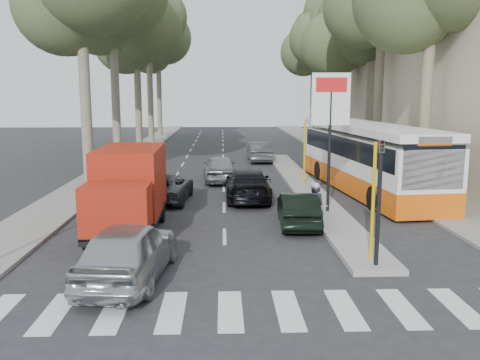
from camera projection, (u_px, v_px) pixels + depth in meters
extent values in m
plane|color=#28282B|center=(255.00, 255.00, 15.35)|extent=(120.00, 120.00, 0.00)
cube|color=gray|center=(343.00, 154.00, 40.27)|extent=(3.20, 70.00, 0.12)
cube|color=gray|center=(139.00, 151.00, 42.65)|extent=(2.40, 64.00, 0.12)
cube|color=gray|center=(304.00, 186.00, 26.29)|extent=(1.50, 26.00, 0.16)
cube|color=#B7A88E|center=(396.00, 60.00, 48.04)|extent=(11.00, 20.00, 16.00)
cylinder|color=yellow|center=(373.00, 204.00, 14.18)|extent=(0.10, 0.10, 3.50)
cylinder|color=yellow|center=(329.00, 172.00, 20.09)|extent=(0.10, 0.10, 3.50)
cylinder|color=yellow|center=(304.00, 154.00, 26.01)|extent=(0.10, 0.10, 3.50)
cylinder|color=black|center=(329.00, 151.00, 19.95)|extent=(0.12, 0.12, 5.20)
cube|color=white|center=(331.00, 99.00, 19.62)|extent=(1.50, 0.10, 2.00)
cube|color=red|center=(332.00, 85.00, 19.46)|extent=(1.20, 0.02, 0.55)
cylinder|color=black|center=(378.00, 214.00, 13.72)|extent=(0.12, 0.12, 3.20)
imported|color=black|center=(381.00, 159.00, 13.46)|extent=(0.16, 0.41, 1.00)
cylinder|color=#6B604C|center=(86.00, 106.00, 26.19)|extent=(0.56, 0.56, 8.40)
sphere|color=#43512D|center=(64.00, 5.00, 25.89)|extent=(5.20, 5.20, 5.20)
cylinder|color=#6B604C|center=(116.00, 99.00, 34.03)|extent=(0.56, 0.56, 8.96)
sphere|color=#43512D|center=(99.00, 16.00, 33.67)|extent=(5.20, 5.20, 5.20)
cylinder|color=#6B604C|center=(138.00, 103.00, 41.98)|extent=(0.56, 0.56, 8.12)
sphere|color=#43512D|center=(125.00, 42.00, 41.71)|extent=(5.20, 5.20, 5.20)
sphere|color=#43512D|center=(145.00, 25.00, 40.20)|extent=(5.80, 5.80, 5.80)
sphere|color=#43512D|center=(140.00, 14.00, 41.86)|extent=(4.80, 4.80, 4.80)
cylinder|color=#6B604C|center=(150.00, 94.00, 49.74)|extent=(0.56, 0.56, 9.52)
sphere|color=#43512D|center=(139.00, 34.00, 49.33)|extent=(5.20, 5.20, 5.20)
sphere|color=#43512D|center=(156.00, 17.00, 47.79)|extent=(5.80, 5.80, 5.80)
sphere|color=#43512D|center=(151.00, 6.00, 49.41)|extent=(4.80, 4.80, 4.80)
cylinder|color=#6B604C|center=(159.00, 98.00, 57.69)|extent=(0.56, 0.56, 8.68)
sphere|color=#43512D|center=(150.00, 51.00, 57.37)|extent=(5.20, 5.20, 5.20)
sphere|color=#43512D|center=(165.00, 38.00, 55.84)|extent=(5.80, 5.80, 5.80)
sphere|color=#43512D|center=(160.00, 29.00, 57.48)|extent=(4.80, 4.80, 4.80)
cylinder|color=#6B604C|center=(426.00, 106.00, 24.81)|extent=(0.56, 0.56, 8.40)
cylinder|color=#6B604C|center=(378.00, 97.00, 32.62)|extent=(0.56, 0.56, 9.24)
sphere|color=#43512D|center=(364.00, 7.00, 32.24)|extent=(5.20, 5.20, 5.20)
cylinder|color=#6B604C|center=(345.00, 105.00, 40.61)|extent=(0.56, 0.56, 7.84)
sphere|color=#43512D|center=(333.00, 44.00, 40.37)|extent=(5.20, 5.20, 5.20)
sphere|color=#43512D|center=(362.00, 28.00, 38.87)|extent=(5.80, 5.80, 5.80)
sphere|color=#43512D|center=(347.00, 16.00, 40.53)|extent=(4.80, 4.80, 4.80)
cylinder|color=#6B604C|center=(326.00, 97.00, 48.40)|extent=(0.56, 0.56, 8.96)
sphere|color=#43512D|center=(316.00, 39.00, 48.05)|extent=(5.20, 5.20, 5.20)
sphere|color=#43512D|center=(340.00, 23.00, 46.52)|extent=(5.80, 5.80, 5.80)
sphere|color=#43512D|center=(329.00, 12.00, 48.15)|extent=(4.80, 4.80, 4.80)
cylinder|color=#6B604C|center=(313.00, 99.00, 56.34)|extent=(0.56, 0.56, 8.40)
sphere|color=#43512D|center=(304.00, 53.00, 56.04)|extent=(5.20, 5.20, 5.20)
sphere|color=#43512D|center=(324.00, 40.00, 54.52)|extent=(5.80, 5.80, 5.80)
sphere|color=#43512D|center=(314.00, 31.00, 56.17)|extent=(4.80, 4.80, 4.80)
imported|color=#AEB2B7|center=(129.00, 251.00, 13.13)|extent=(2.36, 4.82, 1.58)
imported|color=black|center=(298.00, 209.00, 18.61)|extent=(1.50, 3.83, 1.24)
imported|color=#44464B|center=(167.00, 187.00, 22.99)|extent=(2.34, 4.53, 1.22)
imported|color=black|center=(248.00, 185.00, 23.15)|extent=(2.05, 4.94, 1.43)
imported|color=#919498|center=(220.00, 168.00, 28.00)|extent=(1.98, 4.45, 1.48)
imported|color=#54565C|center=(259.00, 152.00, 36.35)|extent=(1.63, 4.34, 1.42)
imported|color=black|center=(139.00, 172.00, 26.97)|extent=(2.23, 5.03, 1.44)
cube|color=black|center=(129.00, 220.00, 17.52)|extent=(2.10, 5.54, 0.23)
cylinder|color=black|center=(89.00, 238.00, 15.68)|extent=(0.29, 0.83, 0.83)
cylinder|color=black|center=(149.00, 237.00, 15.77)|extent=(0.29, 0.83, 0.83)
cylinder|color=black|center=(112.00, 212.00, 19.12)|extent=(0.29, 0.83, 0.83)
cylinder|color=black|center=(161.00, 211.00, 19.20)|extent=(0.29, 0.83, 0.83)
cube|color=#9A1E0E|center=(116.00, 210.00, 15.30)|extent=(2.04, 1.31, 1.56)
cube|color=black|center=(112.00, 209.00, 14.68)|extent=(1.84, 0.10, 0.83)
cube|color=#9A1E0E|center=(131.00, 180.00, 18.02)|extent=(2.17, 3.89, 2.30)
cube|color=#E8590C|center=(366.00, 179.00, 25.23)|extent=(4.07, 12.97, 1.00)
cube|color=white|center=(367.00, 153.00, 25.00)|extent=(4.07, 12.97, 1.66)
cube|color=black|center=(368.00, 146.00, 24.95)|extent=(4.04, 12.46, 0.94)
cube|color=white|center=(369.00, 128.00, 24.80)|extent=(4.07, 12.97, 0.33)
cube|color=black|center=(433.00, 168.00, 18.78)|extent=(2.43, 0.31, 1.66)
cube|color=#E8590C|center=(435.00, 141.00, 18.62)|extent=(1.33, 0.20, 0.35)
cylinder|color=black|center=(375.00, 199.00, 21.09)|extent=(0.42, 1.09, 1.06)
cylinder|color=black|center=(432.00, 197.00, 21.44)|extent=(0.42, 1.09, 1.06)
cylinder|color=black|center=(319.00, 171.00, 28.81)|extent=(0.42, 1.09, 1.06)
cylinder|color=black|center=(362.00, 170.00, 29.15)|extent=(0.42, 1.09, 1.06)
cylinder|color=black|center=(320.00, 225.00, 17.66)|extent=(0.12, 0.59, 0.59)
cylinder|color=black|center=(311.00, 216.00, 19.02)|extent=(0.12, 0.59, 0.59)
cylinder|color=silver|center=(320.00, 215.00, 17.67)|extent=(0.07, 0.37, 0.74)
cube|color=black|center=(315.00, 217.00, 18.36)|extent=(0.24, 0.70, 0.28)
cube|color=black|center=(317.00, 211.00, 18.14)|extent=(0.30, 0.43, 0.20)
cube|color=black|center=(314.00, 210.00, 18.60)|extent=(0.29, 0.61, 0.11)
cylinder|color=silver|center=(320.00, 206.00, 17.67)|extent=(0.57, 0.07, 0.04)
imported|color=black|center=(316.00, 206.00, 18.30)|extent=(0.58, 0.40, 1.54)
imported|color=black|center=(313.00, 205.00, 18.67)|extent=(0.72, 0.43, 1.45)
sphere|color=#B2B2B7|center=(316.00, 186.00, 18.13)|extent=(0.26, 0.26, 0.26)
sphere|color=#B2B2B7|center=(314.00, 186.00, 18.52)|extent=(0.26, 0.26, 0.26)
imported|color=#3D324C|center=(432.00, 185.00, 22.12)|extent=(0.66, 0.99, 1.55)
imported|color=#63584A|center=(369.00, 162.00, 28.26)|extent=(1.25, 1.18, 1.85)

